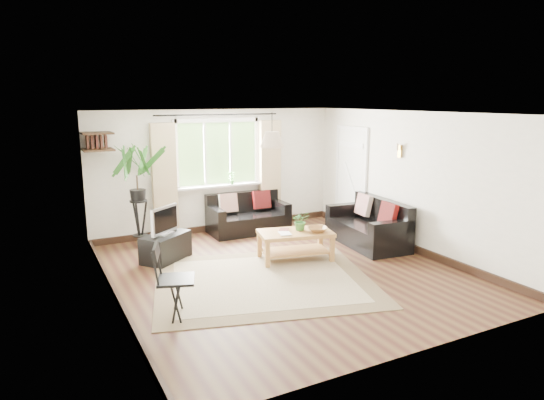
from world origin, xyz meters
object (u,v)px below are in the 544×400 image
sofa_back (248,214)px  tv_stand (166,247)px  folding_chair (176,281)px  palm_stand (138,196)px  sofa_right (367,223)px  coffee_table (295,246)px

sofa_back → tv_stand: bearing=-153.2°
tv_stand → folding_chair: (-0.45, -2.15, 0.24)m
sofa_back → palm_stand: 2.19m
sofa_right → tv_stand: sofa_right is taller
sofa_back → sofa_right: sofa_right is taller
sofa_right → palm_stand: 4.12m
tv_stand → palm_stand: (-0.20, 0.96, 0.69)m
tv_stand → folding_chair: size_ratio=0.89×
sofa_right → folding_chair: bearing=-65.9°
palm_stand → folding_chair: 3.15m
sofa_back → coffee_table: sofa_back is taller
sofa_back → folding_chair: (-2.36, -3.08, 0.10)m
coffee_table → sofa_back: bearing=89.4°
sofa_back → coffee_table: bearing=-89.8°
sofa_back → sofa_right: size_ratio=0.93×
sofa_back → sofa_right: bearing=-47.1°
sofa_right → coffee_table: 1.60m
palm_stand → tv_stand: bearing=-78.0°
sofa_back → folding_chair: size_ratio=1.68×
coffee_table → folding_chair: folding_chair is taller
coffee_table → tv_stand: size_ratio=1.44×
sofa_back → folding_chair: 3.88m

